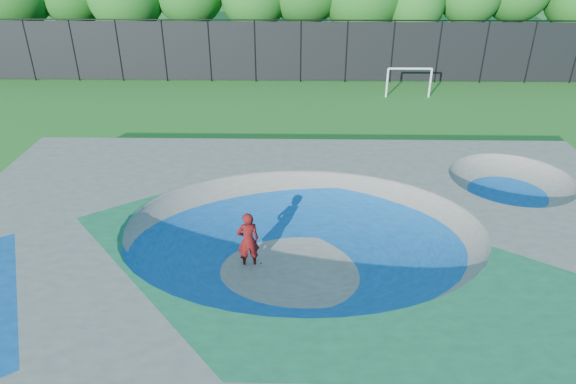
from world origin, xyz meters
TOP-DOWN VIEW (x-y plane):
  - ground at (0.00, 0.00)m, footprint 120.00×120.00m
  - skate_deck at (0.00, 0.00)m, footprint 22.00×14.00m
  - skater at (-1.68, 0.10)m, footprint 0.79×0.63m
  - skateboard at (-1.68, 0.10)m, footprint 0.81×0.48m
  - soccer_goal at (6.58, 17.75)m, footprint 2.74×0.12m
  - fence at (0.00, 21.00)m, footprint 48.09×0.09m

SIDE VIEW (x-z plane):
  - ground at x=0.00m, z-range 0.00..0.00m
  - skateboard at x=-1.68m, z-range 0.00..0.05m
  - skate_deck at x=0.00m, z-range 0.00..1.50m
  - skater at x=-1.68m, z-range 0.00..1.90m
  - soccer_goal at x=6.58m, z-range 0.34..2.15m
  - fence at x=0.00m, z-range 0.08..4.12m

